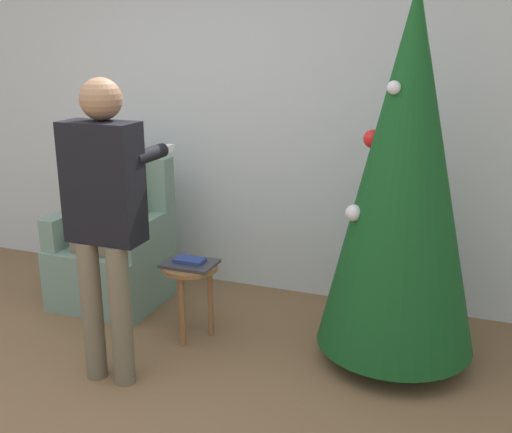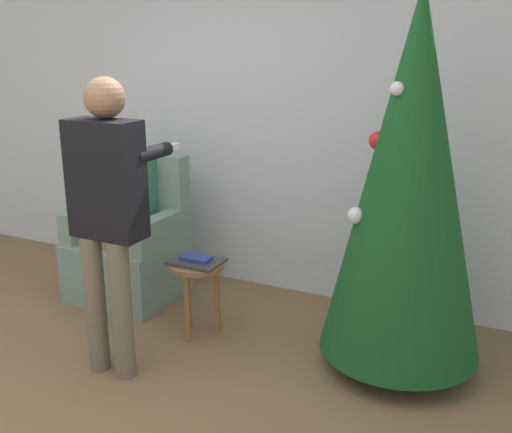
% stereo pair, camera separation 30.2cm
% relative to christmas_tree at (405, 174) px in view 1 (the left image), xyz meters
% --- Properties ---
extents(wall_back, '(8.00, 0.06, 2.70)m').
position_rel_christmas_tree_xyz_m(wall_back, '(-1.39, 0.79, 0.19)').
color(wall_back, silver).
rests_on(wall_back, ground_plane).
extents(christmas_tree, '(0.93, 0.93, 2.20)m').
position_rel_christmas_tree_xyz_m(christmas_tree, '(0.00, 0.00, 0.00)').
color(christmas_tree, brown).
rests_on(christmas_tree, ground_plane).
extents(armchair, '(0.74, 0.66, 1.06)m').
position_rel_christmas_tree_xyz_m(armchair, '(-2.08, 0.16, -0.79)').
color(armchair, gray).
rests_on(armchair, ground_plane).
extents(person_seated, '(0.36, 0.46, 1.27)m').
position_rel_christmas_tree_xyz_m(person_seated, '(-2.08, 0.13, -0.46)').
color(person_seated, '#6B604C').
rests_on(person_seated, ground_plane).
extents(person_standing, '(0.43, 0.57, 1.70)m').
position_rel_christmas_tree_xyz_m(person_standing, '(-1.49, -0.75, -0.14)').
color(person_standing, '#6B604C').
rests_on(person_standing, ground_plane).
extents(side_stool, '(0.36, 0.36, 0.50)m').
position_rel_christmas_tree_xyz_m(side_stool, '(-1.28, -0.18, -0.75)').
color(side_stool, olive).
rests_on(side_stool, ground_plane).
extents(laptop, '(0.33, 0.25, 0.02)m').
position_rel_christmas_tree_xyz_m(laptop, '(-1.28, -0.18, -0.64)').
color(laptop, '#38383D').
rests_on(laptop, side_stool).
extents(book, '(0.19, 0.11, 0.02)m').
position_rel_christmas_tree_xyz_m(book, '(-1.28, -0.18, -0.62)').
color(book, navy).
rests_on(book, laptop).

